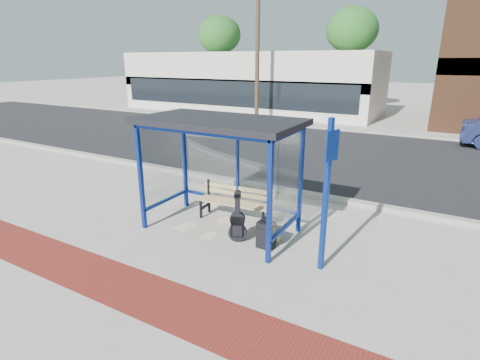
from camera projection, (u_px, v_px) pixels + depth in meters
The scene contains 19 objects.
ground at pixel (221, 229), 8.16m from camera, with size 120.00×120.00×0.00m, color #B2ADA0.
brick_paver_strip at pixel (134, 290), 6.00m from camera, with size 60.00×1.00×0.01m, color maroon.
curb_near at pixel (276, 189), 10.54m from camera, with size 60.00×0.25×0.12m, color gray.
street_asphalt at pixel (329, 153), 14.78m from camera, with size 60.00×10.00×0.00m, color black.
curb_far at pixel (359, 131), 18.98m from camera, with size 60.00×0.25×0.12m, color gray.
far_sidewalk at pixel (367, 127), 20.57m from camera, with size 60.00×4.00×0.01m, color #B2ADA0.
bus_shelter at pixel (221, 135), 7.58m from camera, with size 3.30×1.80×2.42m.
storefront_white at pixel (249, 82), 26.65m from camera, with size 18.00×6.04×4.00m.
tree_left at pixel (219, 35), 31.26m from camera, with size 3.60×3.60×7.03m.
tree_mid at pixel (352, 30), 26.09m from camera, with size 3.60×3.60×7.03m.
utility_pole_west at pixel (257, 48), 20.80m from camera, with size 1.60×0.24×8.00m.
bench at pixel (236, 201), 8.51m from camera, with size 1.78×0.55×0.83m.
guitar_bag at pixel (238, 224), 7.52m from camera, with size 0.39×0.25×1.03m.
suitcase at pixel (266, 235), 7.27m from camera, with size 0.35×0.24×0.59m.
backpack at pixel (274, 236), 7.43m from camera, with size 0.39×0.37×0.41m.
sign_post at pixel (327, 189), 6.16m from camera, with size 0.16×0.33×2.67m.
newspaper_a at pixel (185, 227), 8.27m from camera, with size 0.42×0.33×0.01m, color white.
newspaper_b at pixel (209, 235), 7.86m from camera, with size 0.35×0.28×0.01m, color white.
newspaper_c at pixel (224, 221), 8.56m from camera, with size 0.36×0.28×0.01m, color white.
Camera 1 is at (4.03, -6.25, 3.53)m, focal length 28.00 mm.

